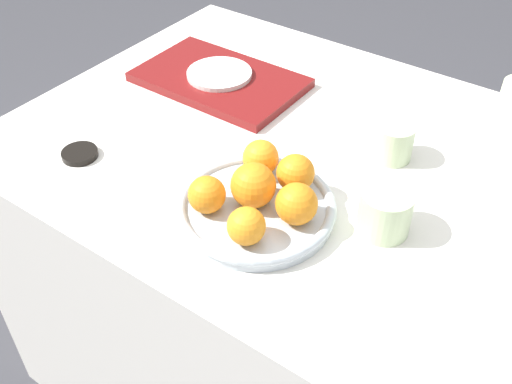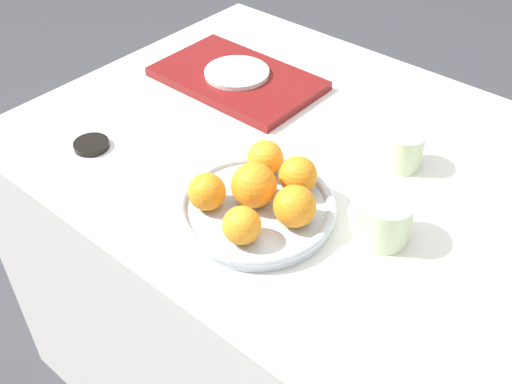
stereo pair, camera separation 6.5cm
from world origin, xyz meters
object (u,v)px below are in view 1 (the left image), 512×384
at_px(orange_1, 207,195).
at_px(cup_1, 385,212).
at_px(orange_5, 261,158).
at_px(orange_0, 253,185).
at_px(fruit_platter, 256,208).
at_px(cup_2, 393,142).
at_px(orange_3, 296,173).
at_px(side_plate, 219,74).
at_px(orange_2, 297,204).
at_px(soy_dish, 80,154).
at_px(orange_4, 246,226).
at_px(serving_tray, 220,80).

relative_size(orange_1, cup_1, 0.72).
bearing_deg(orange_5, orange_0, -63.40).
relative_size(fruit_platter, cup_2, 3.65).
height_order(orange_1, orange_5, orange_5).
relative_size(orange_0, cup_2, 1.03).
relative_size(orange_3, cup_1, 0.76).
bearing_deg(side_plate, orange_2, -37.31).
xyz_separation_m(fruit_platter, cup_2, (0.11, 0.28, 0.02)).
xyz_separation_m(orange_1, orange_2, (0.13, 0.06, 0.00)).
distance_m(orange_0, soy_dish, 0.36).
distance_m(orange_3, orange_5, 0.07).
distance_m(cup_2, soy_dish, 0.58).
relative_size(orange_1, orange_4, 1.03).
xyz_separation_m(orange_0, orange_5, (-0.04, 0.07, -0.01)).
distance_m(orange_1, side_plate, 0.43).
bearing_deg(soy_dish, cup_1, 15.24).
bearing_deg(orange_1, soy_dish, -178.64).
bearing_deg(fruit_platter, cup_2, 67.74).
bearing_deg(side_plate, orange_1, -54.46).
relative_size(side_plate, soy_dish, 2.11).
bearing_deg(orange_0, side_plate, 135.61).
bearing_deg(orange_5, serving_tray, 140.01).
distance_m(orange_2, orange_3, 0.08).
bearing_deg(orange_2, orange_4, -114.14).
distance_m(orange_0, orange_5, 0.08).
height_order(orange_3, cup_2, orange_3).
relative_size(side_plate, cup_2, 1.96).
bearing_deg(orange_3, cup_2, 66.76).
height_order(orange_5, soy_dish, orange_5).
relative_size(orange_1, side_plate, 0.43).
xyz_separation_m(orange_4, soy_dish, (-0.40, 0.01, -0.04)).
relative_size(orange_0, orange_4, 1.25).
height_order(fruit_platter, orange_4, orange_4).
bearing_deg(orange_0, fruit_platter, -26.51).
relative_size(serving_tray, soy_dish, 5.28).
distance_m(orange_4, soy_dish, 0.40).
bearing_deg(orange_0, cup_1, 23.89).
distance_m(cup_1, cup_2, 0.20).
bearing_deg(orange_3, cup_1, 5.20).
distance_m(serving_tray, cup_1, 0.54).
relative_size(orange_1, orange_5, 0.98).
bearing_deg(orange_4, side_plate, 132.73).
distance_m(orange_0, orange_1, 0.08).
distance_m(orange_5, cup_2, 0.25).
relative_size(orange_0, serving_tray, 0.21).
distance_m(orange_2, soy_dish, 0.44).
xyz_separation_m(orange_0, orange_2, (0.08, 0.01, -0.00)).
distance_m(orange_2, orange_4, 0.09).
height_order(orange_1, cup_2, orange_1).
distance_m(orange_2, side_plate, 0.48).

